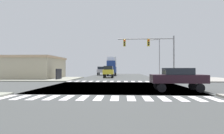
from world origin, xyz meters
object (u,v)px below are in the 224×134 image
object	(u,v)px
bank_building	(27,68)
box_truck_middle_1	(112,66)
sedan_crossing_1	(178,77)
suv_queued_3	(101,70)
street_lamp	(158,54)
traffic_signal_mast	(152,47)
sedan_outer_4	(113,71)
suv_farside_2	(109,71)

from	to	relation	value
bank_building	box_truck_middle_1	bearing A→B (deg)	45.53
sedan_crossing_1	suv_queued_3	size ratio (longest dim) A/B	0.93
street_lamp	bank_building	world-z (taller)	street_lamp
bank_building	sedan_crossing_1	world-z (taller)	bank_building
sedan_crossing_1	suv_queued_3	world-z (taller)	suv_queued_3
bank_building	box_truck_middle_1	distance (m)	21.17
traffic_signal_mast	sedan_outer_4	xyz separation A→B (m)	(-6.90, 32.13, -3.72)
bank_building	traffic_signal_mast	bearing A→B (deg)	-16.66
suv_queued_3	sedan_outer_4	world-z (taller)	suv_queued_3
suv_queued_3	traffic_signal_mast	bearing A→B (deg)	112.50
suv_queued_3	suv_farside_2	bearing A→B (deg)	102.57
bank_building	suv_farside_2	xyz separation A→B (m)	(14.82, 3.95, -0.61)
suv_queued_3	bank_building	bearing A→B (deg)	55.80
suv_farside_2	suv_queued_3	xyz separation A→B (m)	(-3.00, 13.45, 0.00)
sedan_outer_4	suv_farside_2	bearing A→B (deg)	90.00
street_lamp	suv_farside_2	bearing A→B (deg)	179.06
traffic_signal_mast	bank_building	size ratio (longest dim) A/B	0.60
box_truck_middle_1	sedan_outer_4	world-z (taller)	box_truck_middle_1
box_truck_middle_1	street_lamp	bearing A→B (deg)	131.06
street_lamp	box_truck_middle_1	xyz separation A→B (m)	(-9.85, 11.31, -2.05)
sedan_crossing_1	box_truck_middle_1	size ratio (longest dim) A/B	0.60
bank_building	sedan_crossing_1	size ratio (longest dim) A/B	3.12
street_lamp	sedan_crossing_1	xyz separation A→B (m)	(-2.62, -21.39, -3.50)
traffic_signal_mast	sedan_crossing_1	world-z (taller)	traffic_signal_mast
suv_farside_2	box_truck_middle_1	bearing A→B (deg)	-90.00
sedan_crossing_1	sedan_outer_4	xyz separation A→B (m)	(-7.23, 43.23, 0.00)
suv_queued_3	box_truck_middle_1	bearing A→B (deg)	142.54
suv_queued_3	box_truck_middle_1	distance (m)	3.96
bank_building	suv_queued_3	world-z (taller)	bank_building
street_lamp	bank_building	size ratio (longest dim) A/B	0.57
suv_farside_2	suv_queued_3	size ratio (longest dim) A/B	1.00
bank_building	sedan_crossing_1	distance (m)	28.24
sedan_outer_4	street_lamp	bearing A→B (deg)	114.29
street_lamp	sedan_crossing_1	size ratio (longest dim) A/B	1.78
suv_farside_2	street_lamp	bearing A→B (deg)	179.06
traffic_signal_mast	street_lamp	bearing A→B (deg)	73.99
box_truck_middle_1	sedan_outer_4	bearing A→B (deg)	-90.00
traffic_signal_mast	street_lamp	size ratio (longest dim) A/B	1.05
street_lamp	suv_queued_3	xyz separation A→B (m)	(-12.85, 13.61, -3.22)
street_lamp	sedan_outer_4	bearing A→B (deg)	114.29
suv_queued_3	sedan_outer_4	bearing A→B (deg)	-110.03
sedan_outer_4	traffic_signal_mast	bearing A→B (deg)	102.13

